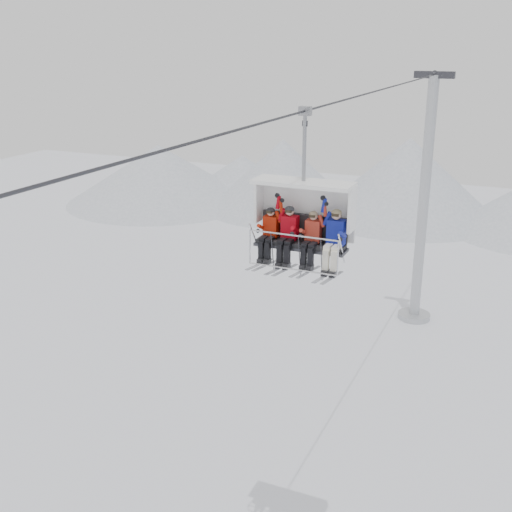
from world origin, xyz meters
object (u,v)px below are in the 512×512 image
at_px(lift_tower_right, 422,220).
at_px(skier_far_left, 269,232).
at_px(chairlift_carrier, 304,213).
at_px(skier_center_left, 288,233).
at_px(skier_far_right, 335,238).
at_px(skier_center_right, 312,237).

bearing_deg(lift_tower_right, skier_far_left, -92.52).
bearing_deg(chairlift_carrier, skier_far_left, -159.20).
bearing_deg(skier_center_left, lift_tower_right, 89.05).
bearing_deg(skier_far_right, skier_center_left, -179.78).
distance_m(skier_center_right, skier_far_right, 0.60).
xyz_separation_m(skier_center_left, skier_center_right, (0.64, -0.01, -0.03)).
distance_m(skier_center_left, skier_far_right, 1.24).
bearing_deg(skier_far_right, skier_center_right, -178.70).
distance_m(chairlift_carrier, skier_center_left, 0.67).
xyz_separation_m(skier_far_left, skier_center_left, (0.53, 0.01, 0.04)).
bearing_deg(lift_tower_right, skier_far_right, -87.25).
xyz_separation_m(lift_tower_right, skier_center_right, (0.32, -19.24, 4.41)).
height_order(chairlift_carrier, skier_center_left, chairlift_carrier).
distance_m(skier_far_left, skier_center_left, 0.53).
relative_size(lift_tower_right, chairlift_carrier, 3.38).
height_order(skier_center_right, skier_far_right, skier_far_right).
relative_size(chairlift_carrier, skier_center_right, 2.36).
bearing_deg(skier_far_left, chairlift_carrier, 20.80).
distance_m(skier_far_left, skier_center_right, 1.17).
xyz_separation_m(chairlift_carrier, skier_far_left, (-0.85, -0.32, -0.54)).
bearing_deg(skier_far_left, skier_far_right, 0.54).
bearing_deg(lift_tower_right, skier_center_right, -89.04).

